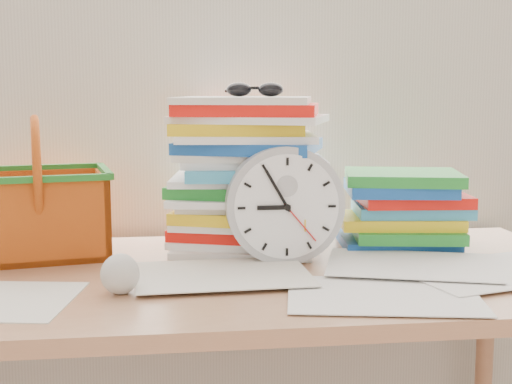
{
  "coord_description": "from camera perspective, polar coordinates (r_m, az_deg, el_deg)",
  "views": [
    {
      "loc": [
        -0.16,
        0.24,
        1.11
      ],
      "look_at": [
        0.02,
        1.6,
        0.91
      ],
      "focal_mm": 50.0,
      "sensor_mm": 36.0,
      "label": 1
    }
  ],
  "objects": [
    {
      "name": "paper_stack",
      "position": [
        1.58,
        -0.79,
        1.48
      ],
      "size": [
        0.39,
        0.34,
        0.34
      ],
      "primitive_type": null,
      "rotation": [
        0.0,
        0.0,
        -0.22
      ],
      "color": "white",
      "rests_on": "desk"
    },
    {
      "name": "crumpled_ball",
      "position": [
        1.27,
        -10.85,
        -6.42
      ],
      "size": [
        0.07,
        0.07,
        0.07
      ],
      "primitive_type": "sphere",
      "color": "silver",
      "rests_on": "desk"
    },
    {
      "name": "book_stack",
      "position": [
        1.64,
        11.88,
        -1.37
      ],
      "size": [
        0.32,
        0.27,
        0.17
      ],
      "primitive_type": null,
      "rotation": [
        0.0,
        0.0,
        -0.19
      ],
      "color": "white",
      "rests_on": "desk"
    },
    {
      "name": "desk",
      "position": [
        1.43,
        -0.77,
        -9.18
      ],
      "size": [
        1.4,
        0.7,
        0.75
      ],
      "color": "#AB7450",
      "rests_on": "ground"
    },
    {
      "name": "basket",
      "position": [
        1.58,
        -17.09,
        0.32
      ],
      "size": [
        0.33,
        0.28,
        0.29
      ],
      "primitive_type": null,
      "rotation": [
        0.0,
        0.0,
        0.18
      ],
      "color": "#D35A14",
      "rests_on": "desk"
    },
    {
      "name": "scattered_papers",
      "position": [
        1.41,
        -0.78,
        -6.05
      ],
      "size": [
        1.26,
        0.42,
        0.02
      ],
      "primitive_type": null,
      "color": "white",
      "rests_on": "desk"
    },
    {
      "name": "sunglasses",
      "position": [
        1.52,
        -0.1,
        8.2
      ],
      "size": [
        0.16,
        0.15,
        0.03
      ],
      "primitive_type": null,
      "rotation": [
        0.0,
        0.0,
        -0.24
      ],
      "color": "black",
      "rests_on": "paper_stack"
    },
    {
      "name": "curtain",
      "position": [
        1.76,
        -2.28,
        14.65
      ],
      "size": [
        2.4,
        0.01,
        2.5
      ],
      "primitive_type": "cube",
      "color": "beige",
      "rests_on": "room_shell"
    },
    {
      "name": "clock",
      "position": [
        1.45,
        2.32,
        -1.04
      ],
      "size": [
        0.24,
        0.05,
        0.24
      ],
      "primitive_type": "cylinder",
      "rotation": [
        1.57,
        0.0,
        0.0
      ],
      "color": "#ABABAE",
      "rests_on": "desk"
    }
  ]
}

